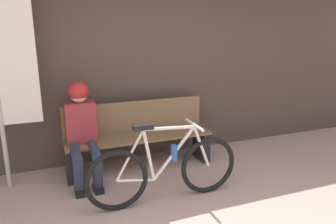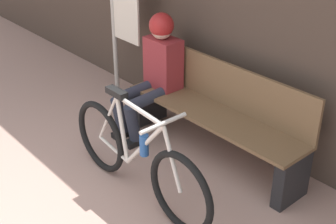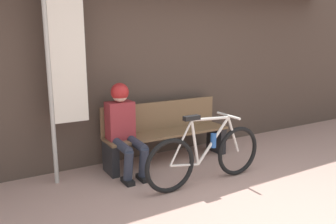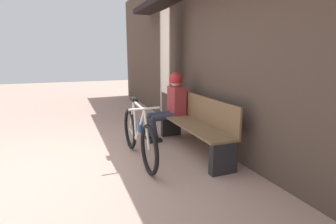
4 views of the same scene
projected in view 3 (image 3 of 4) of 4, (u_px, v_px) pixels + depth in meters
storefront_wall at (156, 42)px, 4.71m from camera, size 12.00×0.56×3.20m
park_bench_near at (166, 133)px, 4.62m from camera, size 1.81×0.42×0.84m
bicycle at (206, 155)px, 3.87m from camera, size 1.63×0.40×0.86m
person_seated at (123, 123)px, 4.11m from camera, size 0.34×0.66×1.16m
banner_pole at (63, 67)px, 3.74m from camera, size 0.45×0.05×2.27m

